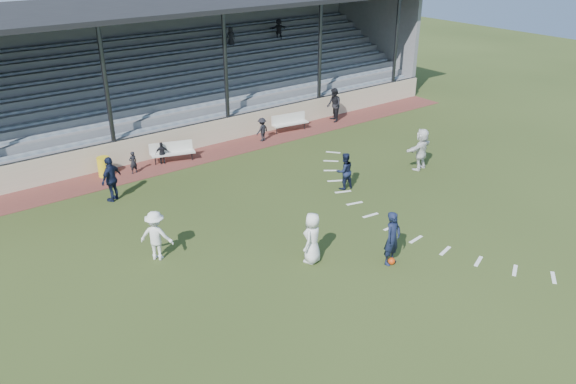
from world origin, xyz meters
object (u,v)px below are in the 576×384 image
(bench_right, at_px, (289,121))
(official, at_px, (334,105))
(player_white_lead, at_px, (312,238))
(football, at_px, (392,261))
(player_navy_lead, at_px, (392,238))
(bench_left, at_px, (172,150))
(trash_bin, at_px, (104,167))

(bench_right, xyz_separation_m, official, (2.99, -0.16, 0.38))
(bench_right, relative_size, player_white_lead, 1.16)
(football, distance_m, player_navy_lead, 0.81)
(bench_left, height_order, football, bench_left)
(football, height_order, player_navy_lead, player_navy_lead)
(bench_right, xyz_separation_m, football, (-5.22, -12.54, -0.47))
(football, distance_m, player_white_lead, 2.71)
(bench_left, height_order, player_navy_lead, player_navy_lead)
(trash_bin, distance_m, official, 13.14)
(player_navy_lead, height_order, official, official)
(player_white_lead, relative_size, official, 0.93)
(player_navy_lead, xyz_separation_m, official, (8.18, 12.30, 0.04))
(trash_bin, bearing_deg, player_navy_lead, -68.38)
(bench_left, xyz_separation_m, bench_right, (6.98, 0.22, 0.00))
(bench_right, bearing_deg, official, 4.97)
(bench_right, height_order, football, bench_right)
(bench_left, height_order, bench_right, same)
(football, bearing_deg, player_navy_lead, 66.39)
(trash_bin, bearing_deg, football, -68.65)
(bench_left, distance_m, official, 9.99)
(player_white_lead, bearing_deg, bench_left, -120.65)
(player_white_lead, bearing_deg, trash_bin, -104.39)
(bench_right, bearing_deg, bench_left, -170.29)
(trash_bin, bearing_deg, bench_right, -0.24)
(trash_bin, distance_m, player_white_lead, 11.27)
(official, bearing_deg, bench_left, -67.13)
(football, bearing_deg, trash_bin, 111.35)
(bench_right, height_order, player_white_lead, player_white_lead)
(bench_left, bearing_deg, football, -64.39)
(trash_bin, bearing_deg, bench_left, -4.68)
(football, relative_size, player_navy_lead, 0.13)
(bench_left, relative_size, official, 1.08)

